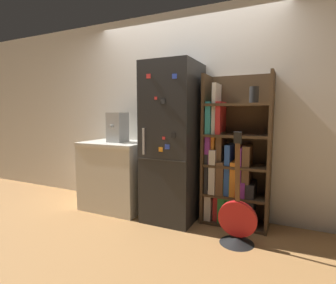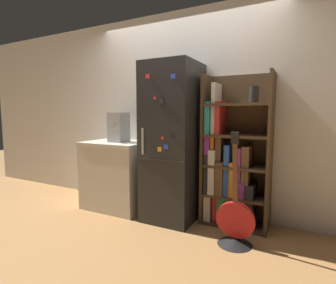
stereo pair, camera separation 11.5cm
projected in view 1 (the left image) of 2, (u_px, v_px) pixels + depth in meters
name	position (u px, v px, depth m)	size (l,w,h in m)	color
ground_plane	(169.00, 221.00, 3.17)	(16.00, 16.00, 0.00)	#A87542
wall_back	(184.00, 113.00, 3.45)	(8.00, 0.05, 2.60)	silver
refrigerator	(173.00, 143.00, 3.18)	(0.60, 0.68, 1.88)	black
bookshelf	(231.00, 166.00, 3.06)	(0.75, 0.37, 1.74)	#4C3823
kitchen_counter	(117.00, 175.00, 3.59)	(0.87, 0.67, 0.91)	beige
espresso_machine	(118.00, 127.00, 3.49)	(0.22, 0.29, 0.39)	#A5A39E
guitar	(237.00, 227.00, 2.60)	(0.38, 0.34, 1.13)	black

